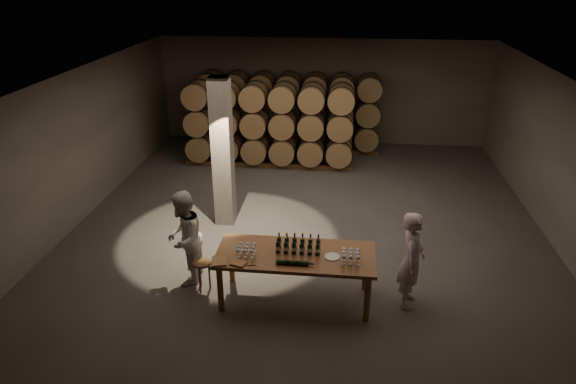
# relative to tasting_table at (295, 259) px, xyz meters

# --- Properties ---
(room) EXTENTS (12.00, 12.00, 12.00)m
(room) POSITION_rel_tasting_table_xyz_m (-1.80, 2.70, 0.80)
(room) COLOR #4B4946
(room) RESTS_ON ground
(tasting_table) EXTENTS (2.60, 1.10, 0.90)m
(tasting_table) POSITION_rel_tasting_table_xyz_m (0.00, 0.00, 0.00)
(tasting_table) COLOR brown
(tasting_table) RESTS_ON ground
(barrel_stack_back) EXTENTS (5.48, 0.95, 2.31)m
(barrel_stack_back) POSITION_rel_tasting_table_xyz_m (-0.96, 7.70, 0.40)
(barrel_stack_back) COLOR #54311D
(barrel_stack_back) RESTS_ON ground
(barrel_stack_front) EXTENTS (4.70, 0.95, 2.31)m
(barrel_stack_front) POSITION_rel_tasting_table_xyz_m (-1.35, 6.30, 0.40)
(barrel_stack_front) COLOR #54311D
(barrel_stack_front) RESTS_ON ground
(bottle_cluster) EXTENTS (0.72, 0.22, 0.30)m
(bottle_cluster) POSITION_rel_tasting_table_xyz_m (0.04, 0.07, 0.21)
(bottle_cluster) COLOR black
(bottle_cluster) RESTS_ON tasting_table
(lying_bottles) EXTENTS (0.60, 0.08, 0.08)m
(lying_bottles) POSITION_rel_tasting_table_xyz_m (-0.00, -0.34, 0.14)
(lying_bottles) COLOR black
(lying_bottles) RESTS_ON tasting_table
(glass_cluster_left) EXTENTS (0.30, 0.30, 0.16)m
(glass_cluster_left) POSITION_rel_tasting_table_xyz_m (-0.79, -0.10, 0.22)
(glass_cluster_left) COLOR silver
(glass_cluster_left) RESTS_ON tasting_table
(glass_cluster_right) EXTENTS (0.30, 0.30, 0.17)m
(glass_cluster_right) POSITION_rel_tasting_table_xyz_m (0.89, -0.12, 0.23)
(glass_cluster_right) COLOR silver
(glass_cluster_right) RESTS_ON tasting_table
(plate) EXTENTS (0.25, 0.25, 0.01)m
(plate) POSITION_rel_tasting_table_xyz_m (0.60, -0.04, 0.11)
(plate) COLOR white
(plate) RESTS_ON tasting_table
(notebook_near) EXTENTS (0.27, 0.24, 0.03)m
(notebook_near) POSITION_rel_tasting_table_xyz_m (-0.86, -0.41, 0.12)
(notebook_near) COLOR #9C6439
(notebook_near) RESTS_ON tasting_table
(notebook_corner) EXTENTS (0.30, 0.34, 0.03)m
(notebook_corner) POSITION_rel_tasting_table_xyz_m (-1.18, -0.38, 0.12)
(notebook_corner) COLOR #9C6439
(notebook_corner) RESTS_ON tasting_table
(pen) EXTENTS (0.14, 0.04, 0.01)m
(pen) POSITION_rel_tasting_table_xyz_m (-0.65, -0.44, 0.11)
(pen) COLOR black
(pen) RESTS_ON tasting_table
(stool) EXTENTS (0.33, 0.33, 0.55)m
(stool) POSITION_rel_tasting_table_xyz_m (-1.62, 0.13, -0.35)
(stool) COLOR #54311D
(stool) RESTS_ON ground
(person_man) EXTENTS (0.51, 0.68, 1.69)m
(person_man) POSITION_rel_tasting_table_xyz_m (1.88, 0.11, 0.05)
(person_man) COLOR beige
(person_man) RESTS_ON ground
(person_woman) EXTENTS (0.68, 0.86, 1.73)m
(person_woman) POSITION_rel_tasting_table_xyz_m (-1.99, 0.36, 0.07)
(person_woman) COLOR silver
(person_woman) RESTS_ON ground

